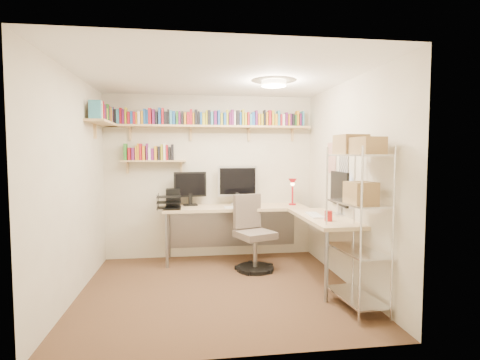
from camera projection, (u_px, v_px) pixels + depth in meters
name	position (u px, v px, depth m)	size (l,w,h in m)	color
ground	(219.00, 289.00, 4.43)	(3.20, 3.20, 0.00)	#3F261B
room_shell	(218.00, 159.00, 4.33)	(3.24, 3.04, 2.52)	beige
wall_shelves	(181.00, 125.00, 5.51)	(3.12, 1.09, 0.80)	tan
corner_desk	(248.00, 209.00, 5.37)	(2.52, 2.13, 1.42)	beige
office_chair	(253.00, 238.00, 5.19)	(0.60, 0.61, 1.03)	black
wire_rack	(358.00, 182.00, 3.78)	(0.42, 0.76, 1.81)	silver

